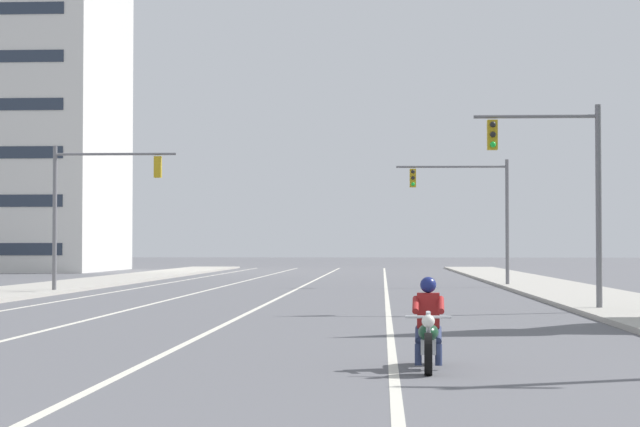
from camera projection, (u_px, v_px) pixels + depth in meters
The scene contains 10 objects.
lane_stripe_center at pixel (298, 288), 52.21m from camera, with size 0.16×100.00×0.01m, color beige.
lane_stripe_left at pixel (216, 288), 52.43m from camera, with size 0.16×100.00×0.01m, color beige.
lane_stripe_right at pixel (386, 288), 51.98m from camera, with size 0.16×100.00×0.01m, color beige.
lane_stripe_far_left at pixel (138, 288), 52.64m from camera, with size 0.16×100.00×0.01m, color beige.
sidewalk_kerb_right at pixel (570, 292), 46.57m from camera, with size 4.40×110.00×0.14m, color #ADA89E.
sidewalk_kerb_left at pixel (26, 290), 47.86m from camera, with size 4.40×110.00×0.14m, color #ADA89E.
motorcycle_with_rider at pixel (428, 332), 17.62m from camera, with size 0.70×2.19×1.46m.
traffic_signal_near_right at pixel (563, 177), 33.23m from camera, with size 3.79×0.39×6.20m.
traffic_signal_near_left at pixel (90, 195), 46.81m from camera, with size 5.23×0.37×6.20m.
traffic_signal_mid_right at pixel (474, 202), 54.09m from camera, with size 5.48×0.50×6.20m.
Camera 1 is at (3.75, -7.16, 1.94)m, focal length 62.52 mm.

